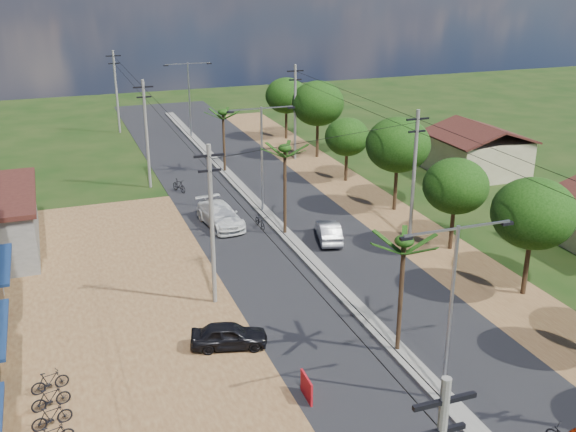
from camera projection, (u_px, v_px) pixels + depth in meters
name	position (u px, v px, depth m)	size (l,w,h in m)	color
ground	(442.00, 399.00, 28.98)	(160.00, 160.00, 0.00)	black
road	(312.00, 263.00, 42.17)	(12.00, 110.00, 0.04)	black
median	(295.00, 244.00, 44.79)	(1.00, 90.00, 0.18)	#605E56
dirt_lot_west	(69.00, 368.00, 31.20)	(18.00, 46.00, 0.04)	brown
dirt_shoulder_east	(430.00, 245.00, 44.90)	(5.00, 90.00, 0.03)	brown
house_east_far	(477.00, 148.00, 59.53)	(7.60, 7.50, 4.60)	tan
tree_east_c	(534.00, 214.00, 36.55)	(4.60, 4.60, 6.83)	black
tree_east_d	(456.00, 186.00, 42.80)	(4.20, 4.20, 6.13)	black
tree_east_e	(398.00, 145.00, 49.64)	(4.80, 4.80, 7.14)	black
tree_east_f	(347.00, 137.00, 56.98)	(3.80, 3.80, 5.52)	black
tree_east_g	(318.00, 103.00, 63.74)	(5.00, 5.00, 7.38)	black
tree_east_h	(286.00, 96.00, 70.90)	(4.40, 4.40, 6.52)	black
palm_median_near	(404.00, 246.00, 30.56)	(2.00, 2.00, 6.15)	black
palm_median_mid	(285.00, 152.00, 44.52)	(2.00, 2.00, 6.55)	black
palm_median_far	(223.00, 115.00, 58.83)	(2.00, 2.00, 5.85)	black
streetlight_near	(452.00, 300.00, 27.30)	(5.10, 0.18, 8.00)	gray
streetlight_mid	(262.00, 150.00, 49.31)	(5.10, 0.18, 8.00)	gray
streetlight_far	(189.00, 93.00, 71.32)	(5.10, 0.18, 8.00)	gray
utility_pole_w_b	(212.00, 222.00, 35.63)	(1.60, 0.24, 9.00)	#605E56
utility_pole_w_c	(146.00, 132.00, 54.99)	(1.60, 0.24, 9.00)	#605E56
utility_pole_w_d	(116.00, 90.00, 73.48)	(1.60, 0.24, 9.00)	#605E56
utility_pole_e_b	(414.00, 174.00, 43.80)	(1.60, 0.24, 9.00)	#605E56
utility_pole_e_c	(295.00, 110.00, 63.17)	(1.60, 0.24, 9.00)	#605E56
car_silver_mid	(329.00, 232.00, 45.35)	(1.40, 4.00, 1.32)	#95979C
car_white_far	(220.00, 216.00, 47.94)	(2.18, 5.36, 1.56)	silver
car_parked_dark	(229.00, 336.00, 32.67)	(1.49, 3.71, 1.26)	black
moto_rider_west_a	(260.00, 222.00, 47.67)	(0.61, 1.76, 0.92)	black
moto_rider_west_b	(179.00, 186.00, 55.17)	(0.51, 1.80, 1.08)	black
roadside_sign	(307.00, 388.00, 28.78)	(0.13, 1.34, 1.12)	#A10E17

